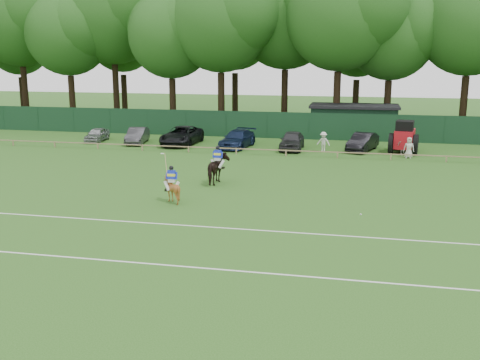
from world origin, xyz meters
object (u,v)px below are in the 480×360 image
(horse_dark, at_px, (218,169))
(estate_black, at_px, (363,142))
(utility_shed, at_px, (354,120))
(spectator_mid, at_px, (403,145))
(sedan_grey, at_px, (137,136))
(spectator_right, at_px, (409,148))
(sedan_silver, at_px, (97,135))
(polo_ball, at_px, (361,214))
(spectator_left, at_px, (323,142))
(hatch_grey, at_px, (292,141))
(tractor, at_px, (404,138))
(suv_black, at_px, (182,136))
(sedan_navy, at_px, (237,139))
(horse_chestnut, at_px, (172,189))

(horse_dark, height_order, estate_black, horse_dark)
(utility_shed, bearing_deg, spectator_mid, -67.29)
(sedan_grey, distance_m, spectator_right, 23.33)
(sedan_silver, bearing_deg, sedan_grey, -10.51)
(utility_shed, bearing_deg, sedan_grey, -155.60)
(spectator_right, height_order, polo_ball, spectator_right)
(spectator_mid, bearing_deg, estate_black, 124.10)
(spectator_left, xyz_separation_m, spectator_right, (6.64, -1.38, -0.02))
(horse_dark, relative_size, hatch_grey, 0.49)
(utility_shed, distance_m, tractor, 9.62)
(suv_black, distance_m, estate_black, 15.63)
(spectator_right, bearing_deg, estate_black, 147.05)
(utility_shed, bearing_deg, spectator_right, -68.06)
(sedan_navy, distance_m, tractor, 13.76)
(estate_black, bearing_deg, sedan_silver, -162.95)
(horse_dark, bearing_deg, spectator_mid, -130.90)
(horse_dark, relative_size, sedan_silver, 0.61)
(sedan_navy, bearing_deg, utility_shed, 50.34)
(spectator_mid, height_order, utility_shed, utility_shed)
(spectator_left, height_order, utility_shed, utility_shed)
(sedan_silver, height_order, sedan_grey, sedan_grey)
(sedan_silver, distance_m, polo_ball, 30.62)
(spectator_left, relative_size, tractor, 0.48)
(estate_black, height_order, spectator_left, spectator_left)
(spectator_right, height_order, utility_shed, utility_shed)
(horse_dark, xyz_separation_m, sedan_silver, (-14.99, 14.10, -0.31))
(sedan_grey, relative_size, polo_ball, 47.27)
(sedan_navy, xyz_separation_m, spectator_left, (7.33, -0.62, 0.09))
(hatch_grey, xyz_separation_m, spectator_left, (2.64, -0.51, 0.05))
(horse_dark, height_order, spectator_left, horse_dark)
(suv_black, bearing_deg, spectator_mid, -2.30)
(utility_shed, bearing_deg, horse_chestnut, -108.91)
(sedan_grey, bearing_deg, polo_ball, -54.39)
(sedan_navy, bearing_deg, sedan_grey, -174.22)
(sedan_navy, bearing_deg, hatch_grey, 6.29)
(horse_chestnut, relative_size, suv_black, 0.25)
(spectator_left, distance_m, polo_ball, 18.34)
(horse_dark, height_order, polo_ball, horse_dark)
(sedan_grey, relative_size, spectator_right, 2.64)
(horse_dark, xyz_separation_m, spectator_right, (12.29, 11.45, -0.12))
(sedan_grey, height_order, spectator_mid, spectator_mid)
(sedan_grey, bearing_deg, tractor, -10.72)
(horse_dark, height_order, sedan_silver, horse_dark)
(polo_ball, bearing_deg, sedan_navy, 119.18)
(sedan_grey, bearing_deg, spectator_left, -13.60)
(sedan_grey, height_order, spectator_left, spectator_left)
(polo_ball, bearing_deg, suv_black, 129.09)
(hatch_grey, xyz_separation_m, utility_shed, (4.90, 8.96, 0.77))
(horse_dark, height_order, spectator_right, horse_dark)
(horse_dark, distance_m, suv_black, 15.52)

